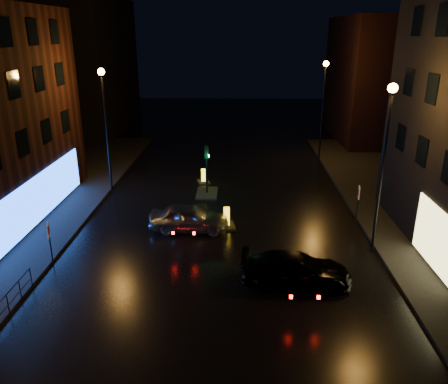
{
  "coord_description": "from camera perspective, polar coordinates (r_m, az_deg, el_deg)",
  "views": [
    {
      "loc": [
        0.91,
        -14.16,
        10.52
      ],
      "look_at": [
        0.21,
        6.81,
        2.8
      ],
      "focal_mm": 35.0,
      "sensor_mm": 36.0,
      "label": 1
    }
  ],
  "objects": [
    {
      "name": "ground",
      "position": [
        17.66,
        -1.47,
        -16.36
      ],
      "size": [
        120.0,
        120.0,
        0.0
      ],
      "primitive_type": "plane",
      "color": "black",
      "rests_on": "ground"
    },
    {
      "name": "building_far_left",
      "position": [
        52.1,
        -17.69,
        15.42
      ],
      "size": [
        8.0,
        16.0,
        14.0
      ],
      "primitive_type": "cube",
      "color": "black",
      "rests_on": "ground"
    },
    {
      "name": "building_far_right",
      "position": [
        48.47,
        19.38,
        13.75
      ],
      "size": [
        8.0,
        14.0,
        12.0
      ],
      "primitive_type": "cube",
      "color": "black",
      "rests_on": "ground"
    },
    {
      "name": "street_lamp_lfar",
      "position": [
        29.89,
        -15.3,
        9.95
      ],
      "size": [
        0.44,
        0.44,
        8.37
      ],
      "color": "black",
      "rests_on": "ground"
    },
    {
      "name": "street_lamp_rnear",
      "position": [
        21.87,
        20.33,
        5.84
      ],
      "size": [
        0.44,
        0.44,
        8.37
      ],
      "color": "black",
      "rests_on": "ground"
    },
    {
      "name": "street_lamp_rfar",
      "position": [
        37.14,
        12.87,
        12.03
      ],
      "size": [
        0.44,
        0.44,
        8.37
      ],
      "color": "black",
      "rests_on": "ground"
    },
    {
      "name": "traffic_signal",
      "position": [
        29.96,
        -2.24,
        0.65
      ],
      "size": [
        1.4,
        2.4,
        3.45
      ],
      "color": "black",
      "rests_on": "ground"
    },
    {
      "name": "silver_hatchback",
      "position": [
        24.49,
        -4.55,
        -3.39
      ],
      "size": [
        4.44,
        1.91,
        1.5
      ],
      "primitive_type": "imported",
      "rotation": [
        0.0,
        0.0,
        1.54
      ],
      "color": "#929599",
      "rests_on": "ground"
    },
    {
      "name": "dark_sedan",
      "position": [
        19.73,
        9.41,
        -9.94
      ],
      "size": [
        4.9,
        2.11,
        1.41
      ],
      "primitive_type": "imported",
      "rotation": [
        0.0,
        0.0,
        1.54
      ],
      "color": "black",
      "rests_on": "ground"
    },
    {
      "name": "bollard_near",
      "position": [
        25.04,
        0.34,
        -3.99
      ],
      "size": [
        1.13,
        1.49,
        1.18
      ],
      "rotation": [
        0.0,
        0.0,
        0.18
      ],
      "color": "black",
      "rests_on": "ground"
    },
    {
      "name": "bollard_far",
      "position": [
        32.4,
        -2.71,
        1.66
      ],
      "size": [
        1.09,
        1.36,
        1.04
      ],
      "rotation": [
        0.0,
        0.0,
        0.28
      ],
      "color": "black",
      "rests_on": "ground"
    },
    {
      "name": "road_sign_left",
      "position": [
        22.06,
        -21.9,
        -5.14
      ],
      "size": [
        0.19,
        0.52,
        2.17
      ],
      "rotation": [
        0.0,
        0.0,
        0.27
      ],
      "color": "black",
      "rests_on": "ground"
    },
    {
      "name": "road_sign_right",
      "position": [
        26.35,
        17.17,
        -0.44
      ],
      "size": [
        0.14,
        0.53,
        2.19
      ],
      "rotation": [
        0.0,
        0.0,
        2.97
      ],
      "color": "black",
      "rests_on": "ground"
    }
  ]
}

